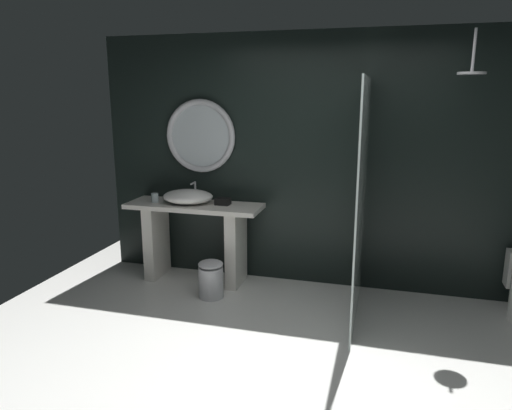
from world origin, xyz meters
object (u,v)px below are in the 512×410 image
Objects in this scene: vessel_sink at (188,197)px; round_wall_mirror at (200,136)px; tumbler_cup at (155,198)px; rain_shower_head at (472,70)px; waste_bin at (211,279)px; tissue_box at (223,201)px.

round_wall_mirror is (0.07, 0.21, 0.62)m from vessel_sink.
rain_shower_head reaches higher than tumbler_cup.
rain_shower_head is (2.64, -0.25, 1.26)m from vessel_sink.
rain_shower_head is 3.00m from waste_bin.
waste_bin is (0.02, -0.44, -0.69)m from tissue_box.
vessel_sink is 0.69× the size of round_wall_mirror.
tumbler_cup is (-0.36, -0.05, -0.02)m from vessel_sink.
round_wall_mirror is at bearing 31.58° from tumbler_cup.
waste_bin is at bearing -62.34° from round_wall_mirror.
vessel_sink reaches higher than waste_bin.
rain_shower_head reaches higher than round_wall_mirror.
round_wall_mirror is (-0.31, 0.18, 0.66)m from tissue_box.
vessel_sink is 0.66m from round_wall_mirror.
rain_shower_head is at bearing -10.31° from round_wall_mirror.
tissue_box is 0.42× the size of rain_shower_head.
tissue_box is at bearing 92.52° from waste_bin.
waste_bin is at bearing -87.48° from tissue_box.
tumbler_cup is 3.27m from rain_shower_head.
waste_bin is (0.76, -0.35, -0.71)m from tumbler_cup.
vessel_sink is at bearing -174.61° from tissue_box.
round_wall_mirror is at bearing 117.66° from waste_bin.
tissue_box is 0.19× the size of round_wall_mirror.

